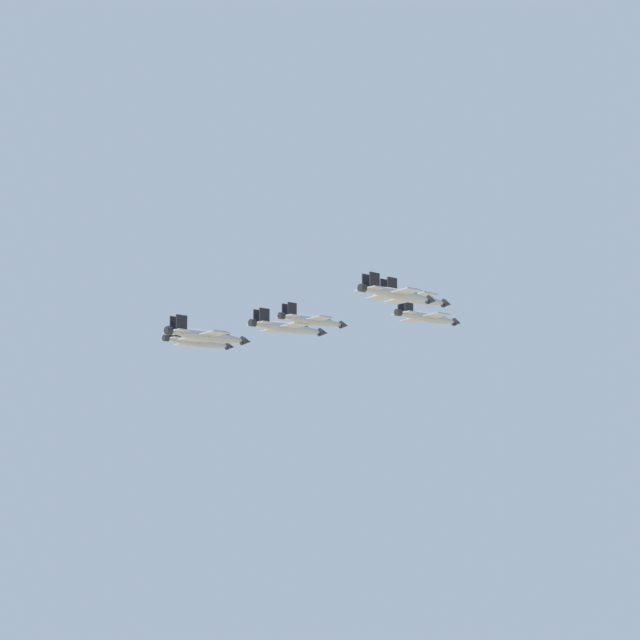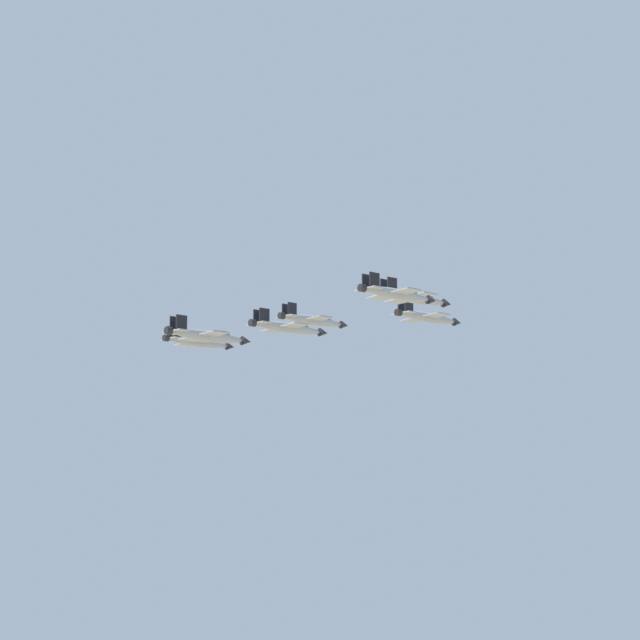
{
  "view_description": "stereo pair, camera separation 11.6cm",
  "coord_description": "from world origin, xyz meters",
  "px_view_note": "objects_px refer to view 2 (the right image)",
  "views": [
    {
      "loc": [
        -67.6,
        242.34,
        50.25
      ],
      "look_at": [
        -1.75,
        42.95,
        90.8
      ],
      "focal_mm": 73.07,
      "sensor_mm": 36.0,
      "label": 1
    },
    {
      "loc": [
        -67.71,
        242.3,
        50.25
      ],
      "look_at": [
        -1.75,
        42.95,
        90.8
      ],
      "focal_mm": 73.07,
      "sensor_mm": 36.0,
      "label": 2
    }
  ],
  "objects_px": {
    "jet_left_wingman": "(313,320)",
    "jet_slot_rear": "(288,327)",
    "jet_right_wingman": "(414,298)",
    "jet_trailing": "(207,336)",
    "jet_left_outer": "(198,342)",
    "jet_right_outer": "(397,294)",
    "jet_lead": "(428,317)"
  },
  "relations": [
    {
      "from": "jet_left_wingman",
      "to": "jet_right_outer",
      "type": "height_order",
      "value": "jet_left_wingman"
    },
    {
      "from": "jet_lead",
      "to": "jet_trailing",
      "type": "distance_m",
      "value": 47.21
    },
    {
      "from": "jet_lead",
      "to": "jet_right_wingman",
      "type": "distance_m",
      "value": 20.32
    },
    {
      "from": "jet_left_wingman",
      "to": "jet_right_wingman",
      "type": "relative_size",
      "value": 0.97
    },
    {
      "from": "jet_right_wingman",
      "to": "jet_trailing",
      "type": "bearing_deg",
      "value": 157.31
    },
    {
      "from": "jet_left_wingman",
      "to": "jet_slot_rear",
      "type": "relative_size",
      "value": 1.0
    },
    {
      "from": "jet_left_wingman",
      "to": "jet_slot_rear",
      "type": "xyz_separation_m",
      "value": [
        -2.56,
        20.15,
        -5.04
      ]
    },
    {
      "from": "jet_lead",
      "to": "jet_slot_rear",
      "type": "xyz_separation_m",
      "value": [
        16.92,
        25.92,
        -5.45
      ]
    },
    {
      "from": "jet_lead",
      "to": "jet_right_wingman",
      "type": "bearing_deg",
      "value": -140.66
    },
    {
      "from": "jet_lead",
      "to": "jet_trailing",
      "type": "bearing_deg",
      "value": 178.98
    },
    {
      "from": "jet_slot_rear",
      "to": "jet_left_outer",
      "type": "bearing_deg",
      "value": 91.09
    },
    {
      "from": "jet_lead",
      "to": "jet_trailing",
      "type": "height_order",
      "value": "jet_lead"
    },
    {
      "from": "jet_left_wingman",
      "to": "jet_left_outer",
      "type": "distance_m",
      "value": 20.67
    },
    {
      "from": "jet_lead",
      "to": "jet_right_wingman",
      "type": "relative_size",
      "value": 1.01
    },
    {
      "from": "jet_left_outer",
      "to": "jet_right_outer",
      "type": "relative_size",
      "value": 1.01
    },
    {
      "from": "jet_left_wingman",
      "to": "jet_right_wingman",
      "type": "distance_m",
      "value": 26.31
    },
    {
      "from": "jet_right_wingman",
      "to": "jet_right_outer",
      "type": "distance_m",
      "value": 20.63
    },
    {
      "from": "jet_lead",
      "to": "jet_left_outer",
      "type": "xyz_separation_m",
      "value": [
        38.95,
        11.54,
        -4.24
      ]
    },
    {
      "from": "jet_right_wingman",
      "to": "jet_left_outer",
      "type": "xyz_separation_m",
      "value": [
        41.51,
        -8.61,
        -3.55
      ]
    },
    {
      "from": "jet_right_outer",
      "to": "jet_slot_rear",
      "type": "xyz_separation_m",
      "value": [
        22.03,
        -14.38,
        -1.14
      ]
    },
    {
      "from": "jet_left_outer",
      "to": "jet_trailing",
      "type": "relative_size",
      "value": 0.95
    },
    {
      "from": "jet_left_wingman",
      "to": "jet_left_outer",
      "type": "relative_size",
      "value": 1.02
    },
    {
      "from": "jet_left_outer",
      "to": "jet_slot_rear",
      "type": "bearing_deg",
      "value": -90.95
    },
    {
      "from": "jet_lead",
      "to": "jet_right_outer",
      "type": "xyz_separation_m",
      "value": [
        -5.11,
        40.3,
        -4.32
      ]
    },
    {
      "from": "jet_left_wingman",
      "to": "jet_slot_rear",
      "type": "distance_m",
      "value": 20.93
    },
    {
      "from": "jet_slot_rear",
      "to": "jet_right_wingman",
      "type": "bearing_deg",
      "value": -39.28
    },
    {
      "from": "jet_left_outer",
      "to": "jet_trailing",
      "type": "xyz_separation_m",
      "value": [
        -13.57,
        27.34,
        -4.29
      ]
    },
    {
      "from": "jet_lead",
      "to": "jet_left_wingman",
      "type": "bearing_deg",
      "value": 138.61
    },
    {
      "from": "jet_left_outer",
      "to": "jet_left_wingman",
      "type": "bearing_deg",
      "value": -41.32
    },
    {
      "from": "jet_left_wingman",
      "to": "jet_right_outer",
      "type": "relative_size",
      "value": 1.03
    },
    {
      "from": "jet_lead",
      "to": "jet_left_wingman",
      "type": "xyz_separation_m",
      "value": [
        19.48,
        5.77,
        -0.42
      ]
    },
    {
      "from": "jet_lead",
      "to": "jet_left_outer",
      "type": "relative_size",
      "value": 1.06
    }
  ]
}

